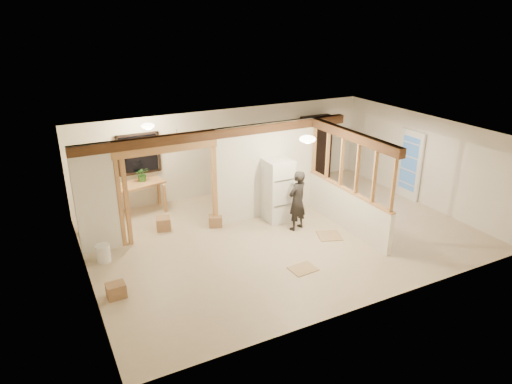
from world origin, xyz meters
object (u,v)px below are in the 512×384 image
woman (297,201)px  shop_vac (87,221)px  work_table (139,198)px  bookshelf (315,148)px  refrigerator (278,190)px

woman → shop_vac: bearing=-42.6°
work_table → woman: bearing=-52.5°
bookshelf → shop_vac: bearing=-173.8°
refrigerator → work_table: (-3.11, 2.05, -0.39)m
woman → bookshelf: bookshelf is taller
woman → work_table: 4.27m
woman → refrigerator: bearing=-97.2°
refrigerator → bookshelf: size_ratio=0.79×
woman → work_table: (-3.24, 2.77, -0.34)m
woman → bookshelf: (2.48, 2.91, 0.26)m
woman → work_table: woman is taller
shop_vac → bookshelf: (7.15, 0.77, 0.71)m
refrigerator → woman: refrigerator is taller
shop_vac → bookshelf: bearing=6.2°
refrigerator → woman: size_ratio=1.06×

